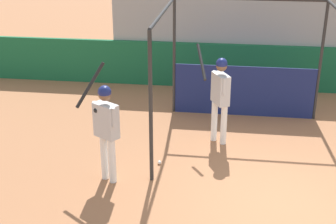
% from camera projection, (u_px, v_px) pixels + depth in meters
% --- Properties ---
extents(ground_plane, '(60.00, 60.00, 0.00)m').
position_uv_depth(ground_plane, '(289.00, 207.00, 7.73)').
color(ground_plane, '#9E6642').
extents(outfield_wall, '(24.00, 0.12, 1.25)m').
position_uv_depth(outfield_wall, '(270.00, 68.00, 12.72)').
color(outfield_wall, '#196038').
rests_on(outfield_wall, ground).
extents(bleacher_section, '(8.70, 2.40, 2.53)m').
position_uv_depth(bleacher_section, '(269.00, 34.00, 13.62)').
color(bleacher_section, '#9E9E99').
rests_on(bleacher_section, ground).
extents(batting_cage, '(3.41, 3.35, 2.79)m').
position_uv_depth(batting_cage, '(246.00, 75.00, 10.28)').
color(batting_cage, '#282828').
rests_on(batting_cage, ground).
extents(player_batter, '(0.76, 0.78, 2.01)m').
position_uv_depth(player_batter, '(220.00, 92.00, 9.53)').
color(player_batter, white).
rests_on(player_batter, ground).
extents(player_waiting, '(0.81, 0.60, 2.13)m').
position_uv_depth(player_waiting, '(106.00, 124.00, 8.10)').
color(player_waiting, white).
rests_on(player_waiting, ground).
extents(baseball, '(0.07, 0.07, 0.07)m').
position_uv_depth(baseball, '(159.00, 162.00, 9.04)').
color(baseball, white).
rests_on(baseball, ground).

